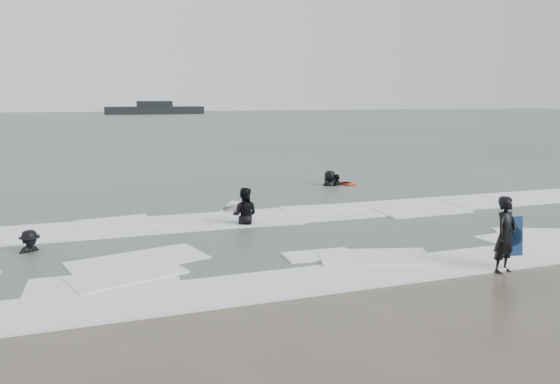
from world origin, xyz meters
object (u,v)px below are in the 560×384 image
object	(u,v)px
surfer_wading	(244,226)
surfer_right_near	(337,186)
surfer_centre	(503,272)
surfer_breaker	(31,254)
vessel_horizon	(155,109)
surfer_right_far	(330,187)

from	to	relation	value
surfer_wading	surfer_right_near	world-z (taller)	surfer_wading
surfer_centre	surfer_breaker	world-z (taller)	surfer_centre
surfer_wading	vessel_horizon	size ratio (longest dim) A/B	0.08
surfer_centre	surfer_right_far	xyz separation A→B (m)	(1.27, 13.10, 0.00)
surfer_right_near	surfer_wading	bearing A→B (deg)	3.18
surfer_centre	surfer_wading	xyz separation A→B (m)	(-4.69, 6.58, 0.00)
surfer_right_near	vessel_horizon	distance (m)	118.57
surfer_right_far	surfer_breaker	bearing A→B (deg)	17.55
surfer_centre	surfer_right_near	size ratio (longest dim) A/B	1.07
surfer_right_near	vessel_horizon	xyz separation A→B (m)	(4.25, 118.48, 1.24)
surfer_wading	surfer_right_far	bearing A→B (deg)	-106.52
surfer_right_near	surfer_right_far	size ratio (longest dim) A/B	0.90
surfer_wading	surfer_breaker	xyz separation A→B (m)	(-6.30, -1.25, 0.00)
surfer_centre	vessel_horizon	world-z (taller)	vessel_horizon
surfer_centre	vessel_horizon	bearing A→B (deg)	68.44
surfer_breaker	surfer_right_near	size ratio (longest dim) A/B	0.87
surfer_wading	surfer_breaker	distance (m)	6.42
surfer_centre	surfer_right_far	size ratio (longest dim) A/B	0.97
surfer_centre	surfer_wading	world-z (taller)	surfer_centre
surfer_wading	surfer_breaker	bearing A→B (deg)	37.09
surfer_breaker	surfer_right_near	bearing A→B (deg)	0.16
surfer_centre	surfer_wading	size ratio (longest dim) A/B	1.02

